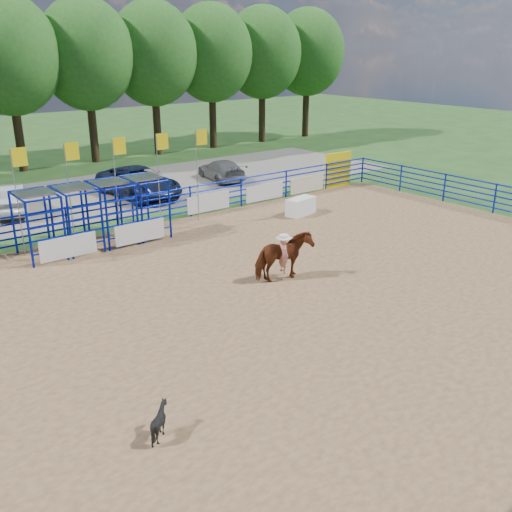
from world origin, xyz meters
The scene contains 12 objects.
ground centered at (0.00, 0.00, 0.00)m, with size 120.00×120.00×0.00m, color #366026.
arena_dirt centered at (0.00, 0.00, 0.01)m, with size 30.00×20.00×0.02m, color #95724A.
gravel_strip centered at (0.00, 17.00, 0.01)m, with size 40.00×10.00×0.01m, color gray.
announcer_table centered at (7.38, 7.01, 0.43)m, with size 1.55×0.72×0.83m, color white.
horse_and_rider centered at (1.38, 1.26, 0.93)m, with size 2.12×1.18×2.29m.
calf centered at (-6.18, -3.67, 0.39)m, with size 0.59×0.67×0.74m, color black.
car_b centered at (-3.71, 16.10, 0.72)m, with size 1.51×4.32×1.42m, color gray.
car_c centered at (2.85, 15.04, 0.80)m, with size 2.62×5.68×1.58m, color #151B35.
car_d centered at (8.68, 15.67, 0.63)m, with size 1.72×4.24×1.23m, color slate.
perimeter_fence centered at (0.00, 0.00, 0.75)m, with size 30.10×20.10×1.50m.
chute_assembly centered at (-1.90, 8.84, 1.26)m, with size 19.32×2.41×4.20m.
treeline centered at (0.00, 26.00, 7.53)m, with size 56.40×6.40×11.24m.
Camera 1 is at (-10.67, -12.74, 7.72)m, focal length 40.00 mm.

